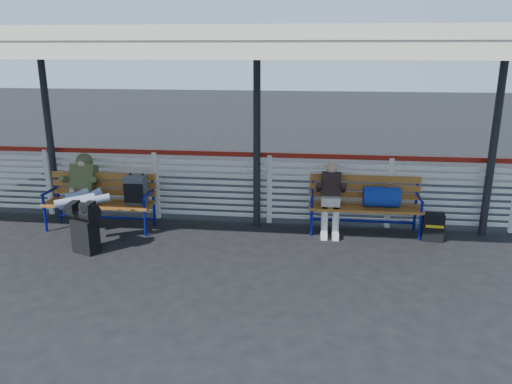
# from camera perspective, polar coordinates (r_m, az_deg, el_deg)

# --- Properties ---
(ground) EXTENTS (60.00, 60.00, 0.00)m
(ground) POSITION_cam_1_polar(r_m,az_deg,el_deg) (7.45, -15.60, -7.60)
(ground) COLOR black
(ground) RESTS_ON ground
(fence) EXTENTS (12.08, 0.08, 1.24)m
(fence) POSITION_cam_1_polar(r_m,az_deg,el_deg) (8.91, -11.35, 1.11)
(fence) COLOR silver
(fence) RESTS_ON ground
(canopy) EXTENTS (12.60, 3.60, 3.16)m
(canopy) POSITION_cam_1_polar(r_m,az_deg,el_deg) (7.65, -14.84, 16.51)
(canopy) COLOR silver
(canopy) RESTS_ON ground
(luggage_stack) EXTENTS (0.53, 0.41, 0.77)m
(luggage_stack) POSITION_cam_1_polar(r_m,az_deg,el_deg) (7.75, -19.01, -3.65)
(luggage_stack) COLOR black
(luggage_stack) RESTS_ON ground
(bench_left) EXTENTS (1.80, 0.56, 0.94)m
(bench_left) POSITION_cam_1_polar(r_m,az_deg,el_deg) (8.58, -16.13, -0.24)
(bench_left) COLOR #A86B20
(bench_left) RESTS_ON ground
(bench_right) EXTENTS (1.80, 0.56, 0.92)m
(bench_right) POSITION_cam_1_polar(r_m,az_deg,el_deg) (8.26, 13.17, -0.69)
(bench_right) COLOR #A86B20
(bench_right) RESTS_ON ground
(traveler_man) EXTENTS (0.94, 1.63, 0.77)m
(traveler_man) POSITION_cam_1_polar(r_m,az_deg,el_deg) (8.40, -19.30, -0.25)
(traveler_man) COLOR #8BA0BC
(traveler_man) RESTS_ON ground
(companion_person) EXTENTS (0.32, 0.66, 1.15)m
(companion_person) POSITION_cam_1_polar(r_m,az_deg,el_deg) (8.18, 8.54, -0.58)
(companion_person) COLOR beige
(companion_person) RESTS_ON ground
(suitcase_side) EXTENTS (0.33, 0.22, 0.44)m
(suitcase_side) POSITION_cam_1_polar(r_m,az_deg,el_deg) (8.31, 19.58, -3.81)
(suitcase_side) COLOR black
(suitcase_side) RESTS_ON ground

